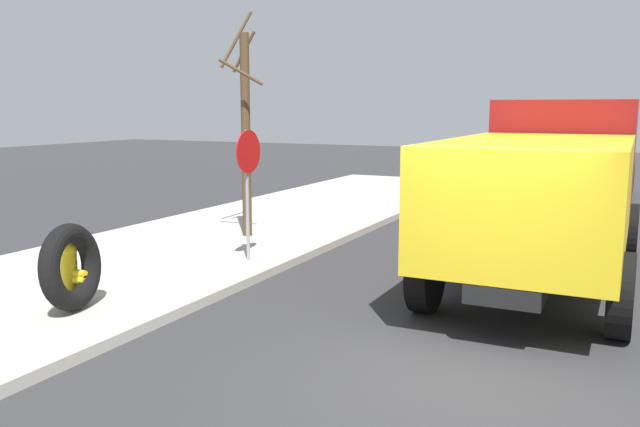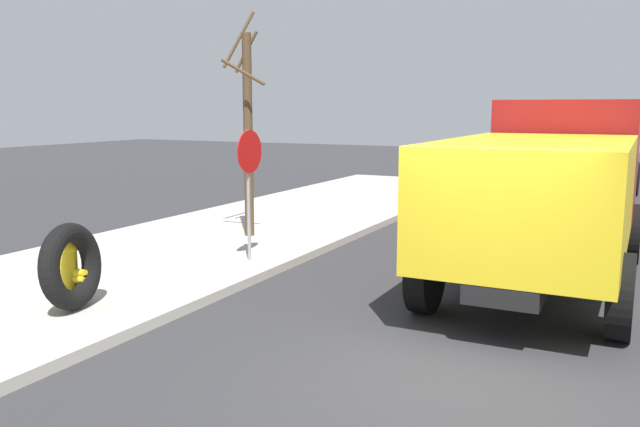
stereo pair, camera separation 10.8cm
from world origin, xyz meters
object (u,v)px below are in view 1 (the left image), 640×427
at_px(loose_tire, 71,267).
at_px(dump_truck_yellow, 547,185).
at_px(fire_hydrant, 69,269).
at_px(stop_sign, 248,170).
at_px(dump_truck_orange, 582,149).
at_px(bare_tree, 245,129).

bearing_deg(loose_tire, dump_truck_yellow, -47.24).
bearing_deg(loose_tire, fire_hydrant, 51.09).
distance_m(loose_tire, dump_truck_yellow, 7.41).
bearing_deg(stop_sign, fire_hydrant, 165.55).
bearing_deg(fire_hydrant, dump_truck_orange, -19.57).
distance_m(dump_truck_orange, bare_tree, 11.58).
distance_m(stop_sign, bare_tree, 2.42).
xyz_separation_m(fire_hydrant, stop_sign, (3.32, -0.86, 1.13)).
bearing_deg(stop_sign, bare_tree, 33.26).
xyz_separation_m(fire_hydrant, dump_truck_yellow, (4.75, -5.70, 0.97)).
distance_m(fire_hydrant, loose_tire, 0.40).
distance_m(fire_hydrant, dump_truck_orange, 16.20).
relative_size(dump_truck_yellow, dump_truck_orange, 0.99).
height_order(dump_truck_yellow, dump_truck_orange, same).
distance_m(fire_hydrant, bare_tree, 5.57).
xyz_separation_m(loose_tire, bare_tree, (5.51, 0.72, 1.66)).
distance_m(fire_hydrant, stop_sign, 3.61).
bearing_deg(bare_tree, fire_hydrant, -175.44).
bearing_deg(dump_truck_yellow, dump_truck_orange, 1.54).
bearing_deg(dump_truck_yellow, stop_sign, 106.47).
bearing_deg(dump_truck_orange, bare_tree, 149.65).
relative_size(loose_tire, bare_tree, 0.25).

